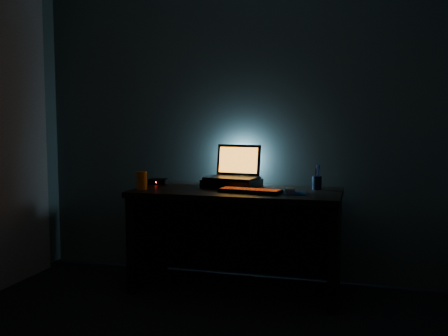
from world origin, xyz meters
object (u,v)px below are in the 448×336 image
object	(u,v)px
pen_cup	(317,183)
juice_glass	(142,180)
laptop	(235,171)
keyboard	(250,191)
router	(158,182)
mouse	(290,190)

from	to	relation	value
pen_cup	juice_glass	xyz separation A→B (m)	(-1.24, -0.33, 0.02)
laptop	juice_glass	xyz separation A→B (m)	(-0.61, -0.35, -0.05)
keyboard	router	distance (m)	0.85
laptop	mouse	size ratio (longest dim) A/B	3.98
keyboard	router	bearing A→B (deg)	171.00
pen_cup	router	world-z (taller)	pen_cup
router	juice_glass	bearing A→B (deg)	-95.66
router	keyboard	bearing A→B (deg)	-23.51
mouse	router	xyz separation A→B (m)	(-1.08, 0.22, 0.00)
keyboard	pen_cup	xyz separation A→B (m)	(0.44, 0.29, 0.04)
mouse	juice_glass	xyz separation A→B (m)	(-1.08, -0.09, 0.05)
pen_cup	router	size ratio (longest dim) A/B	0.68
pen_cup	router	xyz separation A→B (m)	(-1.24, -0.03, -0.03)
keyboard	pen_cup	world-z (taller)	pen_cup
mouse	pen_cup	xyz separation A→B (m)	(0.16, 0.24, 0.03)
mouse	pen_cup	bearing A→B (deg)	49.20
laptop	mouse	world-z (taller)	laptop
laptop	router	bearing A→B (deg)	-166.45
keyboard	pen_cup	distance (m)	0.52
laptop	router	size ratio (longest dim) A/B	2.84
keyboard	mouse	distance (m)	0.28
laptop	mouse	xyz separation A→B (m)	(0.47, -0.27, -0.10)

